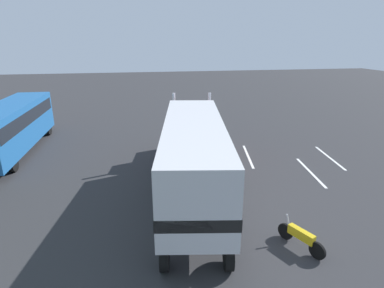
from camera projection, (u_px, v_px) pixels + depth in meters
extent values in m
plane|color=#2D2D30|center=(196.00, 155.00, 21.46)|extent=(120.00, 120.00, 0.00)
cube|color=silver|center=(248.00, 156.00, 21.25)|extent=(4.34, 1.05, 0.01)
cube|color=silver|center=(310.00, 172.00, 18.69)|extent=(4.38, 0.81, 0.01)
cube|color=silver|center=(329.00, 158.00, 20.98)|extent=(4.38, 0.80, 0.01)
cube|color=#B21919|center=(191.00, 128.00, 21.84)|extent=(2.19, 2.76, 1.20)
cube|color=#B21919|center=(192.00, 127.00, 20.16)|extent=(1.79, 2.70, 2.20)
cube|color=silver|center=(191.00, 124.00, 22.73)|extent=(0.43, 2.08, 1.08)
cube|color=black|center=(191.00, 127.00, 21.82)|extent=(2.19, 2.80, 0.36)
cylinder|color=silver|center=(174.00, 120.00, 19.43)|extent=(0.18, 0.18, 3.40)
cylinder|color=silver|center=(209.00, 120.00, 19.47)|extent=(0.18, 0.18, 3.40)
cube|color=silver|center=(194.00, 152.00, 13.97)|extent=(10.79, 4.30, 2.80)
cube|color=black|center=(194.00, 161.00, 14.10)|extent=(10.79, 4.34, 0.44)
cylinder|color=silver|center=(172.00, 143.00, 20.94)|extent=(1.39, 0.85, 0.64)
cylinder|color=black|center=(176.00, 142.00, 22.47)|extent=(1.13, 0.48, 1.10)
cylinder|color=black|center=(206.00, 142.00, 22.51)|extent=(1.13, 0.48, 1.10)
cylinder|color=black|center=(175.00, 153.00, 20.29)|extent=(1.13, 0.48, 1.10)
cylinder|color=black|center=(208.00, 153.00, 20.33)|extent=(1.13, 0.48, 1.10)
cylinder|color=black|center=(172.00, 187.00, 15.60)|extent=(1.13, 0.48, 1.10)
cylinder|color=black|center=(215.00, 186.00, 15.64)|extent=(1.13, 0.48, 1.10)
cylinder|color=black|center=(165.00, 255.00, 10.62)|extent=(1.13, 0.48, 1.10)
cylinder|color=black|center=(228.00, 255.00, 10.66)|extent=(1.13, 0.48, 1.10)
cylinder|color=black|center=(235.00, 176.00, 17.19)|extent=(0.18, 0.18, 0.82)
cylinder|color=black|center=(235.00, 175.00, 17.33)|extent=(0.18, 0.18, 0.82)
cylinder|color=#A5728C|center=(236.00, 164.00, 17.04)|extent=(0.34, 0.34, 0.58)
sphere|color=tan|center=(236.00, 157.00, 16.91)|extent=(0.23, 0.23, 0.23)
cube|color=black|center=(239.00, 163.00, 17.02)|extent=(0.29, 0.21, 0.36)
cube|color=#1E5999|center=(12.00, 125.00, 21.44)|extent=(11.05, 2.77, 2.90)
cube|color=black|center=(11.00, 117.00, 21.26)|extent=(10.39, 2.79, 0.90)
cylinder|color=black|center=(20.00, 130.00, 25.57)|extent=(1.01, 0.30, 1.00)
cylinder|color=black|center=(48.00, 129.00, 25.91)|extent=(1.01, 0.30, 1.00)
cylinder|color=black|center=(13.00, 164.00, 18.62)|extent=(1.01, 0.30, 1.00)
cylinder|color=black|center=(285.00, 231.00, 12.33)|extent=(0.64, 0.36, 0.66)
cylinder|color=black|center=(317.00, 251.00, 11.19)|extent=(0.64, 0.36, 0.66)
cube|color=gold|center=(301.00, 234.00, 11.67)|extent=(1.10, 0.66, 0.36)
cylinder|color=silver|center=(288.00, 223.00, 12.11)|extent=(0.29, 0.18, 0.69)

